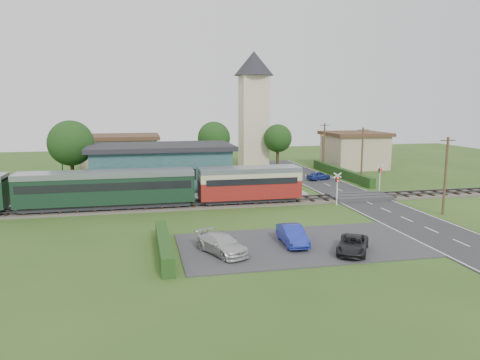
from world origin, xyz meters
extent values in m
plane|color=#2D4C19|center=(0.00, 0.00, 0.00)|extent=(120.00, 120.00, 0.00)
cube|color=#4C443D|center=(0.00, 2.00, 0.10)|extent=(76.00, 3.20, 0.20)
cube|color=#3F3F47|center=(0.00, 1.28, 0.42)|extent=(76.00, 0.08, 0.15)
cube|color=#3F3F47|center=(0.00, 2.72, 0.42)|extent=(76.00, 0.08, 0.15)
cube|color=#28282B|center=(10.00, 0.00, 0.03)|extent=(6.00, 70.00, 0.05)
cube|color=#333335|center=(-1.50, -12.00, 0.04)|extent=(17.00, 9.00, 0.08)
cube|color=#333335|center=(10.00, 2.00, 0.23)|extent=(6.20, 3.40, 0.45)
cube|color=gray|center=(-10.00, 5.20, 0.23)|extent=(30.00, 3.00, 0.45)
cube|color=beige|center=(-18.00, 5.20, 1.65)|extent=(2.00, 2.00, 2.40)
cube|color=#232328|center=(-18.00, 5.20, 2.93)|extent=(2.30, 2.30, 0.15)
cube|color=#376A6B|center=(-10.00, 11.00, 2.40)|extent=(15.00, 8.00, 4.80)
cube|color=#232328|center=(-10.00, 11.00, 5.05)|extent=(16.00, 9.00, 0.50)
cube|color=#232328|center=(-10.00, 7.06, 1.10)|extent=(1.20, 0.12, 2.20)
cube|color=black|center=(-15.00, 7.06, 2.40)|extent=(1.00, 0.12, 1.20)
cube|color=black|center=(-13.00, 7.06, 2.40)|extent=(1.00, 0.12, 1.20)
cube|color=black|center=(-7.00, 7.06, 2.40)|extent=(1.00, 0.12, 1.20)
cube|color=black|center=(-5.00, 7.06, 2.40)|extent=(1.00, 0.12, 1.20)
cube|color=#232328|center=(-1.84, 2.00, 0.59)|extent=(9.00, 2.20, 0.50)
cube|color=maroon|center=(-1.84, 2.00, 1.59)|extent=(10.00, 2.80, 1.80)
cube|color=#C3B992|center=(-1.84, 2.00, 2.84)|extent=(10.00, 2.82, 0.90)
cube|color=black|center=(-1.84, 2.00, 2.49)|extent=(9.00, 2.88, 0.60)
cube|color=gray|center=(-1.84, 2.00, 3.49)|extent=(10.00, 2.90, 0.45)
cube|color=#232328|center=(-15.44, 2.00, 0.59)|extent=(15.20, 2.20, 0.50)
cube|color=black|center=(-15.44, 2.00, 2.09)|extent=(16.00, 2.80, 2.60)
cube|color=black|center=(-15.44, 2.00, 2.49)|extent=(15.40, 2.86, 0.70)
cube|color=gray|center=(-15.44, 2.00, 3.49)|extent=(16.00, 2.90, 0.50)
cube|color=beige|center=(5.00, 28.00, 7.00)|extent=(4.00, 4.00, 14.00)
cone|color=#232328|center=(5.00, 28.00, 15.80)|extent=(6.00, 6.00, 3.60)
cube|color=tan|center=(-15.00, 25.00, 2.50)|extent=(10.00, 8.00, 5.00)
cube|color=#472D1E|center=(-15.00, 25.00, 5.25)|extent=(10.80, 8.80, 0.50)
cube|color=tan|center=(20.00, 24.00, 2.50)|extent=(8.00, 8.00, 5.00)
cube|color=#472D1E|center=(20.00, 24.00, 5.25)|extent=(8.80, 8.80, 0.50)
cube|color=#193814|center=(-11.00, -12.00, 0.60)|extent=(0.80, 9.00, 1.20)
cube|color=#193814|center=(14.20, 16.00, 0.60)|extent=(0.80, 18.00, 1.20)
cube|color=#193814|center=(-10.00, 15.50, 0.65)|extent=(22.00, 0.80, 1.30)
cylinder|color=#332316|center=(-20.00, 14.00, 2.06)|extent=(0.44, 0.44, 4.12)
sphere|color=#143311|center=(-20.00, 14.00, 5.40)|extent=(5.20, 5.20, 5.20)
cylinder|color=#332316|center=(-2.00, 23.00, 1.93)|extent=(0.44, 0.44, 3.85)
sphere|color=#143311|center=(-2.00, 23.00, 5.04)|extent=(4.60, 4.60, 4.60)
cylinder|color=#332316|center=(8.00, 25.00, 1.79)|extent=(0.44, 0.44, 3.58)
sphere|color=#143311|center=(8.00, 25.00, 4.68)|extent=(4.20, 4.20, 4.20)
cylinder|color=#473321|center=(14.20, -6.00, 3.50)|extent=(0.22, 0.22, 7.00)
cube|color=#473321|center=(14.20, -6.00, 6.70)|extent=(1.40, 0.10, 0.10)
cylinder|color=#473321|center=(14.20, 10.00, 3.50)|extent=(0.22, 0.22, 7.00)
cube|color=#473321|center=(14.20, 10.00, 6.70)|extent=(1.40, 0.10, 0.10)
cylinder|color=#473321|center=(14.20, 22.00, 3.50)|extent=(0.22, 0.22, 7.00)
cube|color=#473321|center=(14.20, 22.00, 6.70)|extent=(1.40, 0.10, 0.10)
cylinder|color=silver|center=(6.40, -0.40, 1.50)|extent=(0.12, 0.12, 3.00)
cube|color=#232328|center=(6.40, -0.40, 2.60)|extent=(0.35, 0.18, 0.55)
sphere|color=#FF190C|center=(6.40, -0.52, 2.75)|extent=(0.14, 0.14, 0.14)
sphere|color=#FF190C|center=(6.40, -0.52, 2.45)|extent=(0.14, 0.14, 0.14)
cube|color=silver|center=(6.40, -0.40, 3.00)|extent=(0.84, 0.05, 0.55)
cube|color=silver|center=(6.40, -0.40, 3.00)|extent=(0.84, 0.05, 0.55)
cylinder|color=silver|center=(13.60, 4.40, 1.50)|extent=(0.12, 0.12, 3.00)
cube|color=#232328|center=(13.60, 4.40, 2.60)|extent=(0.35, 0.18, 0.55)
sphere|color=#FF190C|center=(13.60, 4.28, 2.75)|extent=(0.14, 0.14, 0.14)
sphere|color=#FF190C|center=(13.60, 4.28, 2.45)|extent=(0.14, 0.14, 0.14)
cube|color=silver|center=(13.60, 4.40, 3.00)|extent=(0.84, 0.05, 0.55)
cube|color=silver|center=(13.60, 4.40, 3.00)|extent=(0.84, 0.05, 0.55)
cylinder|color=#3F3F47|center=(-22.00, 20.00, 2.50)|extent=(0.14, 0.14, 5.00)
sphere|color=orange|center=(-22.00, 20.00, 5.00)|extent=(0.30, 0.30, 0.30)
cylinder|color=#3F3F47|center=(16.00, 27.00, 2.50)|extent=(0.14, 0.14, 5.00)
sphere|color=orange|center=(16.00, 27.00, 5.00)|extent=(0.30, 0.30, 0.30)
imported|color=navy|center=(10.26, 14.02, 0.61)|extent=(3.54, 2.37, 1.12)
imported|color=#1F2DA5|center=(-2.01, -11.83, 0.75)|extent=(1.59, 4.15, 1.35)
imported|color=silver|center=(-7.26, -12.79, 0.73)|extent=(3.49, 4.85, 1.30)
imported|color=black|center=(1.33, -14.50, 0.64)|extent=(3.65, 4.41, 1.12)
imported|color=gray|center=(-1.64, 4.89, 1.25)|extent=(0.68, 0.56, 1.59)
imported|color=gray|center=(-15.16, 4.46, 1.33)|extent=(0.93, 1.04, 1.76)
camera|label=1|loc=(-12.42, -42.26, 10.03)|focal=35.00mm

